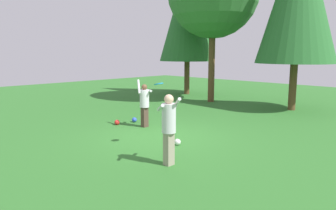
% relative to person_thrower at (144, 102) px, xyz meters
% --- Properties ---
extents(ground_plane, '(40.00, 40.00, 0.00)m').
position_rel_person_thrower_xyz_m(ground_plane, '(1.41, -0.55, -0.94)').
color(ground_plane, '#2D6B28').
extents(person_thrower, '(0.65, 0.65, 1.74)m').
position_rel_person_thrower_xyz_m(person_thrower, '(0.00, 0.00, 0.00)').
color(person_thrower, '#4C382D').
rests_on(person_thrower, ground_plane).
extents(person_catcher, '(0.75, 0.72, 1.74)m').
position_rel_person_thrower_xyz_m(person_catcher, '(3.47, -2.24, 0.10)').
color(person_catcher, gray).
rests_on(person_catcher, ground_plane).
extents(frisbee, '(0.28, 0.28, 0.09)m').
position_rel_person_thrower_xyz_m(frisbee, '(2.26, -1.43, 0.91)').
color(frisbee, '#2393D1').
extents(ball_white, '(0.19, 0.19, 0.19)m').
position_rel_person_thrower_xyz_m(ball_white, '(2.47, -0.87, -0.84)').
color(ball_white, white).
rests_on(ball_white, ground_plane).
extents(ball_red, '(0.19, 0.19, 0.19)m').
position_rel_person_thrower_xyz_m(ball_red, '(-0.99, -0.53, -0.84)').
color(ball_red, red).
rests_on(ball_red, ground_plane).
extents(ball_blue, '(0.19, 0.19, 0.19)m').
position_rel_person_thrower_xyz_m(ball_blue, '(-0.89, 0.23, -0.84)').
color(ball_blue, blue).
rests_on(ball_blue, ground_plane).
extents(tree_far_left, '(3.54, 3.54, 8.46)m').
position_rel_person_thrower_xyz_m(tree_far_left, '(-5.18, 8.17, 4.36)').
color(tree_far_left, brown).
rests_on(tree_far_left, ground_plane).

